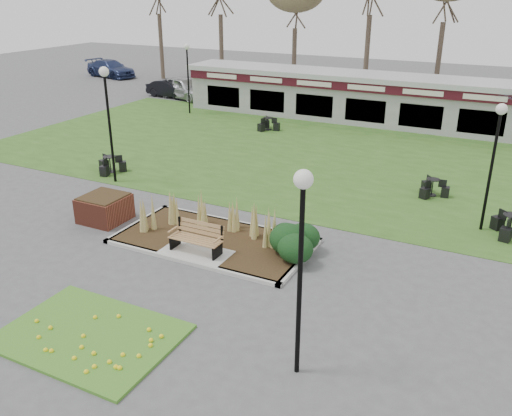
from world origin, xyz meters
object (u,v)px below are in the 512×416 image
at_px(brick_planter, 105,208).
at_px(bistro_set_c, 510,228).
at_px(bistro_set_b, 268,126).
at_px(car_silver, 184,88).
at_px(lamp_post_near_left, 107,100).
at_px(food_pavilion, 372,98).
at_px(lamp_post_near_right, 302,231).
at_px(car_black, 171,89).
at_px(car_blue, 111,69).
at_px(park_bench, 197,237).
at_px(lamp_post_far_right, 496,140).
at_px(bistro_set_a, 110,167).
at_px(lamp_post_far_left, 187,63).
at_px(bistro_set_d, 432,190).

height_order(brick_planter, bistro_set_c, brick_planter).
bearing_deg(brick_planter, bistro_set_b, 91.64).
bearing_deg(car_silver, lamp_post_near_left, -139.39).
distance_m(food_pavilion, bistro_set_c, 16.35).
distance_m(food_pavilion, lamp_post_near_right, 24.06).
xyz_separation_m(lamp_post_near_left, car_black, (-8.78, 16.62, -2.90)).
bearing_deg(car_silver, food_pavilion, -77.86).
bearing_deg(food_pavilion, bistro_set_b, -136.38).
bearing_deg(car_blue, park_bench, -123.77).
bearing_deg(brick_planter, food_pavilion, 76.94).
relative_size(park_bench, lamp_post_far_right, 0.39).
bearing_deg(bistro_set_a, lamp_post_far_right, 3.59).
bearing_deg(lamp_post_far_left, bistro_set_c, -28.52).
xyz_separation_m(brick_planter, bistro_set_a, (-3.43, 4.26, -0.21)).
bearing_deg(lamp_post_near_left, car_silver, 114.34).
relative_size(lamp_post_far_right, bistro_set_c, 3.17).
bearing_deg(food_pavilion, bistro_set_a, -118.03).
distance_m(park_bench, bistro_set_b, 15.88).
distance_m(lamp_post_near_right, lamp_post_far_left, 26.16).
distance_m(lamp_post_near_right, car_blue, 43.14).
relative_size(park_bench, brick_planter, 1.13).
bearing_deg(lamp_post_far_left, park_bench, -56.00).
bearing_deg(car_black, car_silver, -83.86).
bearing_deg(car_blue, lamp_post_near_right, -122.60).
relative_size(park_bench, bistro_set_b, 1.27).
height_order(bistro_set_b, car_black, car_black).
distance_m(lamp_post_far_left, car_black, 6.42).
bearing_deg(car_blue, lamp_post_far_right, -109.45).
bearing_deg(bistro_set_c, bistro_set_b, 145.60).
xyz_separation_m(bistro_set_b, bistro_set_d, (10.45, -6.57, -0.01)).
relative_size(park_bench, car_blue, 0.33).
relative_size(park_bench, lamp_post_near_right, 0.36).
relative_size(food_pavilion, car_blue, 4.74).
bearing_deg(car_blue, bistro_set_b, -106.11).
xyz_separation_m(lamp_post_far_right, car_silver, (-22.11, 14.76, -2.41)).
bearing_deg(bistro_set_a, bistro_set_b, 73.39).
height_order(park_bench, bistro_set_c, park_bench).
height_order(bistro_set_a, bistro_set_c, bistro_set_c).
bearing_deg(bistro_set_b, food_pavilion, 43.62).
relative_size(park_bench, food_pavilion, 0.07).
height_order(bistro_set_a, car_black, car_black).
xyz_separation_m(car_silver, car_black, (-1.26, 0.00, -0.16)).
distance_m(lamp_post_near_right, car_black, 32.10).
height_order(food_pavilion, lamp_post_far_right, lamp_post_far_right).
height_order(park_bench, car_black, car_black).
xyz_separation_m(brick_planter, car_silver, (-9.95, 20.00, 0.32)).
height_order(brick_planter, bistro_set_b, brick_planter).
bearing_deg(lamp_post_near_left, car_blue, 131.01).
height_order(bistro_set_a, bistro_set_b, bistro_set_a).
relative_size(bistro_set_d, car_silver, 0.28).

